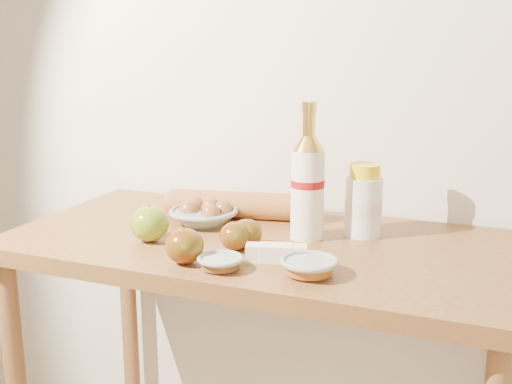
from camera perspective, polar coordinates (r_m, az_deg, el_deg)
back_wall at (r=1.76m, az=4.51°, el=11.51°), size 3.50×0.02×2.60m
table at (r=1.56m, az=0.42°, el=-8.46°), size 1.20×0.60×0.90m
bourbon_bottle at (r=1.50m, az=4.61°, el=0.71°), size 0.08×0.08×0.32m
cream_bottle at (r=1.54m, az=9.54°, el=-0.94°), size 0.09×0.09×0.17m
egg_bowl at (r=1.64m, az=-4.62°, el=-1.97°), size 0.20×0.20×0.06m
baguette at (r=1.68m, az=-1.37°, el=-1.17°), size 0.43×0.16×0.07m
apple_yellowgreen at (r=1.51m, az=-9.44°, el=-2.79°), size 0.11×0.11×0.08m
apple_redgreen_front at (r=1.36m, az=-6.38°, el=-4.78°), size 0.10×0.10×0.08m
apple_redgreen_right at (r=1.43m, az=-1.86°, el=-3.93°), size 0.09×0.09×0.06m
sugar_bowl at (r=1.32m, az=-3.18°, el=-6.27°), size 0.11×0.11×0.03m
syrup_bowl at (r=1.30m, az=4.74°, el=-6.59°), size 0.12×0.12×0.03m
butter_stick at (r=1.37m, az=1.82°, el=-5.46°), size 0.13×0.07×0.04m
apple_extra at (r=1.45m, az=-0.81°, el=-3.67°), size 0.09×0.09×0.06m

